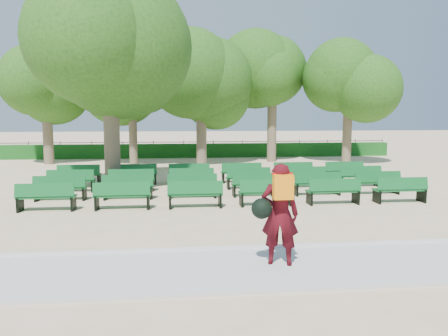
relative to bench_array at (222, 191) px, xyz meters
name	(u,v)px	position (x,y,z in m)	size (l,w,h in m)	color
ground	(220,196)	(-0.12, -0.55, -0.09)	(120.00, 120.00, 0.00)	#D4B48C
paving	(261,268)	(-0.12, -7.95, -0.06)	(30.00, 2.20, 0.06)	beige
curb	(251,248)	(-0.12, -6.80, -0.04)	(30.00, 0.12, 0.10)	silver
hedge	(199,151)	(-0.12, 13.45, 0.36)	(26.00, 0.70, 0.90)	#165619
fence	(199,157)	(-0.12, 13.85, -0.09)	(26.00, 0.10, 1.02)	black
tree_line	(203,164)	(-0.12, 9.45, -0.09)	(21.80, 6.80, 7.04)	#2A5C18
bench_array	(222,191)	(0.00, 0.00, 0.00)	(1.70, 0.63, 1.05)	#0F5A24
tree_among	(110,63)	(-4.02, 1.19, 4.63)	(5.28, 5.28, 7.12)	brown
person	(278,213)	(0.21, -7.85, 0.95)	(0.94, 0.63, 1.89)	#41090F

